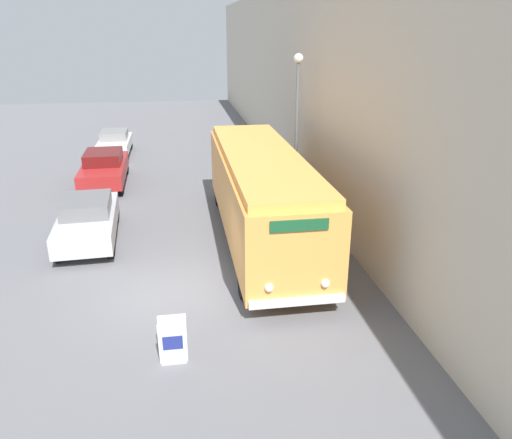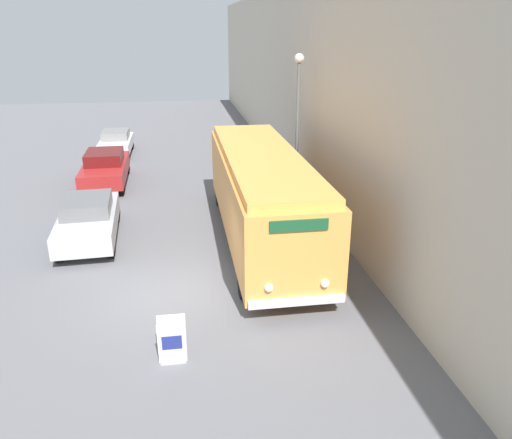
% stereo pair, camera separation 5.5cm
% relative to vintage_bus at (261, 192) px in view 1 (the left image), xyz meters
% --- Properties ---
extents(ground_plane, '(80.00, 80.00, 0.00)m').
position_rel_vintage_bus_xyz_m(ground_plane, '(-3.17, -3.40, -1.73)').
color(ground_plane, slate).
extents(building_wall_right, '(0.30, 60.00, 8.93)m').
position_rel_vintage_bus_xyz_m(building_wall_right, '(2.85, 6.60, 2.73)').
color(building_wall_right, beige).
rests_on(building_wall_right, ground_plane).
extents(vintage_bus, '(2.55, 10.62, 3.07)m').
position_rel_vintage_bus_xyz_m(vintage_bus, '(0.00, 0.00, 0.00)').
color(vintage_bus, black).
rests_on(vintage_bus, ground_plane).
extents(sign_board, '(0.61, 0.40, 1.08)m').
position_rel_vintage_bus_xyz_m(sign_board, '(-3.03, -6.44, -1.21)').
color(sign_board, gray).
rests_on(sign_board, ground_plane).
extents(streetlamp, '(0.36, 0.36, 6.00)m').
position_rel_vintage_bus_xyz_m(streetlamp, '(1.95, 3.27, 2.20)').
color(streetlamp, '#595E60').
rests_on(streetlamp, ground_plane).
extents(parked_car_near, '(2.07, 4.60, 1.49)m').
position_rel_vintage_bus_xyz_m(parked_car_near, '(-5.87, 0.88, -0.97)').
color(parked_car_near, black).
rests_on(parked_car_near, ground_plane).
extents(parked_car_mid, '(1.99, 4.82, 1.55)m').
position_rel_vintage_bus_xyz_m(parked_car_mid, '(-6.13, 7.66, -0.93)').
color(parked_car_mid, black).
rests_on(parked_car_mid, ground_plane).
extents(parked_car_far, '(1.72, 4.10, 1.38)m').
position_rel_vintage_bus_xyz_m(parked_car_far, '(-6.26, 13.70, -1.01)').
color(parked_car_far, black).
rests_on(parked_car_far, ground_plane).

